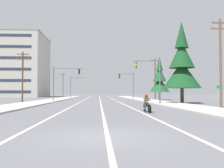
% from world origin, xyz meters
% --- Properties ---
extents(ground_plane, '(400.00, 400.00, 0.00)m').
position_xyz_m(ground_plane, '(0.00, 0.00, 0.00)').
color(ground_plane, '#5B5B60').
extents(lane_stripe_center, '(0.16, 100.00, 0.01)m').
position_xyz_m(lane_stripe_center, '(0.17, 45.00, 0.00)').
color(lane_stripe_center, beige).
rests_on(lane_stripe_center, ground).
extents(lane_stripe_left, '(0.16, 100.00, 0.01)m').
position_xyz_m(lane_stripe_left, '(-3.19, 45.00, 0.00)').
color(lane_stripe_left, beige).
rests_on(lane_stripe_left, ground).
extents(lane_stripe_right, '(0.16, 100.00, 0.01)m').
position_xyz_m(lane_stripe_right, '(3.26, 45.00, 0.00)').
color(lane_stripe_right, beige).
rests_on(lane_stripe_right, ground).
extents(sidewalk_kerb_right, '(4.40, 110.00, 0.14)m').
position_xyz_m(sidewalk_kerb_right, '(9.44, 40.00, 0.07)').
color(sidewalk_kerb_right, '#ADA89E').
rests_on(sidewalk_kerb_right, ground).
extents(sidewalk_kerb_left, '(4.40, 110.00, 0.14)m').
position_xyz_m(sidewalk_kerb_left, '(-9.44, 40.00, 0.07)').
color(sidewalk_kerb_left, '#ADA89E').
rests_on(sidewalk_kerb_left, ground).
extents(motorcycle_with_rider, '(0.70, 2.19, 1.46)m').
position_xyz_m(motorcycle_with_rider, '(3.74, 11.12, 0.59)').
color(motorcycle_with_rider, black).
rests_on(motorcycle_with_rider, ground).
extents(traffic_signal_near_right, '(3.86, 0.40, 6.20)m').
position_xyz_m(traffic_signal_near_right, '(7.02, 24.67, 4.03)').
color(traffic_signal_near_right, '#56565B').
rests_on(traffic_signal_near_right, ground).
extents(traffic_signal_near_left, '(5.41, 0.37, 6.20)m').
position_xyz_m(traffic_signal_near_left, '(-6.55, 36.23, 4.13)').
color(traffic_signal_near_left, '#56565B').
rests_on(traffic_signal_near_left, ground).
extents(traffic_signal_mid_right, '(3.83, 0.55, 6.20)m').
position_xyz_m(traffic_signal_mid_right, '(6.74, 49.08, 4.03)').
color(traffic_signal_mid_right, '#56565B').
rests_on(traffic_signal_mid_right, ground).
extents(traffic_signal_mid_left, '(5.41, 0.37, 6.20)m').
position_xyz_m(traffic_signal_mid_left, '(-6.47, 63.16, 4.13)').
color(traffic_signal_mid_left, '#56565B').
rests_on(traffic_signal_mid_left, ground).
extents(utility_pole_right_near, '(2.14, 0.26, 9.69)m').
position_xyz_m(utility_pole_right_near, '(13.23, 18.01, 5.19)').
color(utility_pole_right_near, brown).
rests_on(utility_pole_right_near, ground).
extents(utility_pole_left_near, '(2.27, 0.26, 8.24)m').
position_xyz_m(utility_pole_left_near, '(-12.54, 33.00, 4.47)').
color(utility_pole_left_near, '#4C3828').
rests_on(utility_pole_left_near, ground).
extents(utility_pole_right_far, '(2.11, 0.26, 9.53)m').
position_xyz_m(utility_pole_right_far, '(13.04, 49.78, 4.97)').
color(utility_pole_right_far, brown).
rests_on(utility_pole_right_far, ground).
extents(utility_pole_left_far, '(2.07, 0.26, 8.07)m').
position_xyz_m(utility_pole_left_far, '(-12.16, 77.67, 4.23)').
color(utility_pole_left_far, brown).
rests_on(utility_pole_left_far, ground).
extents(conifer_tree_right_verge_near, '(5.49, 5.49, 12.08)m').
position_xyz_m(conifer_tree_right_verge_near, '(12.05, 27.53, 5.54)').
color(conifer_tree_right_verge_near, '#423023').
rests_on(conifer_tree_right_verge_near, ground).
extents(conifer_tree_right_verge_far, '(4.20, 4.20, 9.25)m').
position_xyz_m(conifer_tree_right_verge_far, '(12.80, 44.44, 4.24)').
color(conifer_tree_right_verge_far, '#4C3828').
rests_on(conifer_tree_right_verge_far, ground).
extents(apartment_building_far_left_block, '(24.94, 22.04, 22.19)m').
position_xyz_m(apartment_building_far_left_block, '(-32.07, 84.48, 11.10)').
color(apartment_building_far_left_block, '#B2ADA3').
rests_on(apartment_building_far_left_block, ground).
extents(street_sign, '(0.44, 0.07, 2.40)m').
position_xyz_m(street_sign, '(12.14, 16.27, 1.50)').
color(street_sign, gray).
rests_on(street_sign, ground).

